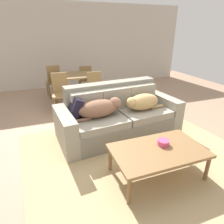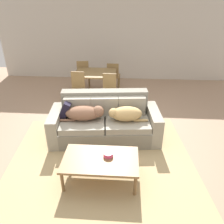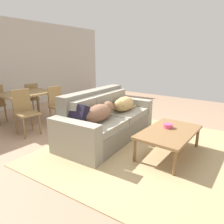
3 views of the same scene
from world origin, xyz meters
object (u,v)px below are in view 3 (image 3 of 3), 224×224
Objects in this scene: couch at (106,120)px; dining_chair_far_right at (31,97)px; bowl_on_coffee_table at (168,126)px; dining_chair_near_right at (58,104)px; dining_table at (26,96)px; dog_on_right_cushion at (124,104)px; dining_chair_near_left at (25,110)px; dog_on_left_cushion at (99,112)px; throw_pillow_by_left_arm at (76,116)px; coffee_table at (169,133)px.

dining_chair_far_right is at bearing 84.32° from couch.
dining_chair_near_right is (-0.20, 2.68, 0.04)m from bowl_on_coffee_table.
dog_on_right_cushion is at bearing -67.87° from dining_table.
dining_table is at bearing 60.84° from dining_chair_near_left.
bowl_on_coffee_table is at bearing -68.40° from dog_on_left_cushion.
dog_on_left_cushion is at bearing -100.31° from dining_chair_near_right.
throw_pillow_by_left_arm is at bearing -115.82° from dining_chair_near_right.
dining_chair_near_right is at bearing 94.27° from bowl_on_coffee_table.
dog_on_right_cushion is at bearing 102.44° from dining_chair_far_right.
dining_chair_near_left reaches higher than dog_on_left_cushion.
dining_chair_near_right reaches higher than dog_on_right_cushion.
dining_chair_far_right reaches higher than bowl_on_coffee_table.
coffee_table is (0.43, -1.14, -0.25)m from dog_on_left_cushion.
coffee_table is at bearing -86.46° from dining_chair_near_right.
coffee_table is 4.00m from dining_chair_far_right.
throw_pillow_by_left_arm is at bearing 129.55° from bowl_on_coffee_table.
dog_on_left_cushion is 0.74× the size of coffee_table.
dog_on_left_cushion is 2.22m from dining_table.
dining_chair_near_left reaches higher than coffee_table.
dining_chair_near_left is at bearing 108.75° from coffee_table.
couch reaches higher than bowl_on_coffee_table.
couch is 2.64× the size of dining_chair_far_right.
dining_chair_near_right is (0.78, 1.49, -0.15)m from throw_pillow_by_left_arm.
dog_on_right_cushion is (0.80, 0.02, -0.00)m from dog_on_left_cushion.
bowl_on_coffee_table is (-0.25, -1.09, -0.18)m from dog_on_right_cushion.
dog_on_left_cushion is 1.24m from coffee_table.
dining_chair_near_left is (-0.41, -0.62, -0.17)m from dining_table.
couch is at bearing 93.93° from dining_chair_far_right.
dining_chair_near_right reaches higher than dining_chair_far_right.
couch is at bearing 16.06° from dog_on_left_cushion.
dog_on_left_cushion is 2.37× the size of throw_pillow_by_left_arm.
dining_chair_far_right is at bearing 90.44° from dining_chair_near_right.
throw_pillow_by_left_arm is (-1.23, 0.10, 0.02)m from dog_on_right_cushion.
dining_chair_near_right is (-0.45, 1.59, -0.13)m from dog_on_right_cushion.
bowl_on_coffee_table is 0.18× the size of dining_chair_far_right.
dining_table is (-0.89, 2.20, 0.06)m from dog_on_right_cushion.
throw_pillow_by_left_arm is at bearing 124.27° from coffee_table.
dog_on_right_cushion is at bearing -46.21° from dining_chair_near_left.
dog_on_right_cushion is 1.66m from dining_chair_near_right.
dining_chair_near_right reaches higher than dog_on_left_cushion.
couch is at bearing 97.98° from bowl_on_coffee_table.
couch is 0.49m from dog_on_left_cushion.
dining_chair_near_right reaches higher than throw_pillow_by_left_arm.
dog_on_left_cushion is 1.66m from dining_chair_near_right.
bowl_on_coffee_table is at bearing -87.66° from couch.
dog_on_right_cushion is 0.65× the size of coffee_table.
dog_on_left_cushion is 0.95× the size of dining_chair_near_left.
dining_table is 1.28× the size of dining_chair_near_right.
bowl_on_coffee_table is at bearing 32.31° from coffee_table.
bowl_on_coffee_table is (0.55, -1.06, -0.18)m from dog_on_left_cushion.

